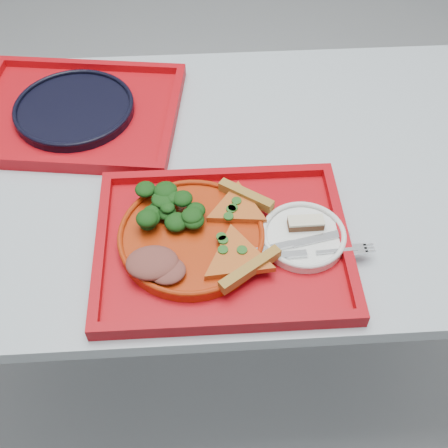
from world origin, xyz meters
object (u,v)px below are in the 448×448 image
at_px(dinner_plate, 192,238).
at_px(navy_plate, 74,110).
at_px(tray_main, 223,246).
at_px(tray_far, 76,115).
at_px(dessert_bar, 306,223).

xyz_separation_m(dinner_plate, navy_plate, (-0.25, 0.37, -0.00)).
xyz_separation_m(tray_main, tray_far, (-0.30, 0.38, 0.00)).
bearing_deg(tray_main, dinner_plate, 169.86).
bearing_deg(dessert_bar, tray_far, 140.75).
height_order(tray_far, navy_plate, navy_plate).
height_order(tray_far, dessert_bar, dessert_bar).
xyz_separation_m(tray_main, navy_plate, (-0.30, 0.38, 0.01)).
height_order(tray_main, navy_plate, navy_plate).
distance_m(tray_main, dessert_bar, 0.15).
distance_m(dinner_plate, navy_plate, 0.45).
xyz_separation_m(dinner_plate, dessert_bar, (0.21, 0.01, 0.01)).
height_order(tray_main, tray_far, same).
distance_m(tray_far, navy_plate, 0.01).
xyz_separation_m(tray_far, dinner_plate, (0.25, -0.37, 0.02)).
relative_size(tray_far, dinner_plate, 1.73).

